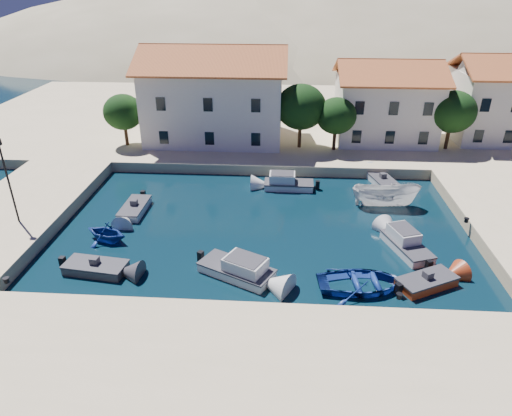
# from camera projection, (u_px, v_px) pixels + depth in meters

# --- Properties ---
(ground) EXTENTS (400.00, 400.00, 0.00)m
(ground) POSITION_uv_depth(u_px,v_px,m) (253.00, 316.00, 25.23)
(ground) COLOR black
(ground) RESTS_ON ground
(quay_south) EXTENTS (52.00, 12.00, 1.00)m
(quay_south) POSITION_uv_depth(u_px,v_px,m) (243.00, 399.00, 19.67)
(quay_south) COLOR #CFB98D
(quay_south) RESTS_ON ground
(quay_west) EXTENTS (8.00, 20.00, 1.00)m
(quay_west) POSITION_uv_depth(u_px,v_px,m) (16.00, 214.00, 35.01)
(quay_west) COLOR #CFB98D
(quay_west) RESTS_ON ground
(quay_north) EXTENTS (80.00, 36.00, 1.00)m
(quay_north) POSITION_uv_depth(u_px,v_px,m) (289.00, 118.00, 58.69)
(quay_north) COLOR #CFB98D
(quay_north) RESTS_ON ground
(hills) EXTENTS (254.00, 176.00, 99.00)m
(hills) POSITION_uv_depth(u_px,v_px,m) (346.00, 119.00, 144.60)
(hills) COLOR gray
(hills) RESTS_ON ground
(building_left) EXTENTS (14.70, 9.45, 9.70)m
(building_left) POSITION_uv_depth(u_px,v_px,m) (215.00, 92.00, 47.80)
(building_left) COLOR silver
(building_left) RESTS_ON quay_north
(building_mid) EXTENTS (10.50, 8.40, 8.30)m
(building_mid) POSITION_uv_depth(u_px,v_px,m) (386.00, 100.00, 47.96)
(building_mid) COLOR silver
(building_mid) RESTS_ON quay_north
(building_right) EXTENTS (9.45, 8.40, 8.80)m
(building_right) POSITION_uv_depth(u_px,v_px,m) (500.00, 97.00, 48.04)
(building_right) COLOR silver
(building_right) RESTS_ON quay_north
(trees) EXTENTS (37.30, 5.30, 6.45)m
(trees) POSITION_uv_depth(u_px,v_px,m) (316.00, 111.00, 45.42)
(trees) COLOR #382314
(trees) RESTS_ON quay_north
(lamppost) EXTENTS (0.35, 0.25, 6.22)m
(lamppost) POSITION_uv_depth(u_px,v_px,m) (6.00, 173.00, 31.22)
(lamppost) COLOR black
(lamppost) RESTS_ON quay_west
(bollards) EXTENTS (29.36, 9.56, 0.30)m
(bollards) POSITION_uv_depth(u_px,v_px,m) (303.00, 262.00, 27.99)
(bollards) COLOR black
(bollards) RESTS_ON ground
(motorboat_grey_sw) EXTENTS (4.11, 2.23, 1.25)m
(motorboat_grey_sw) POSITION_uv_depth(u_px,v_px,m) (96.00, 268.00, 28.91)
(motorboat_grey_sw) COLOR #39383E
(motorboat_grey_sw) RESTS_ON ground
(cabin_cruiser_south) EXTENTS (5.18, 4.00, 1.60)m
(cabin_cruiser_south) POSITION_uv_depth(u_px,v_px,m) (236.00, 268.00, 28.53)
(cabin_cruiser_south) COLOR silver
(cabin_cruiser_south) RESTS_ON ground
(rowboat_south) EXTENTS (5.76, 4.38, 1.12)m
(rowboat_south) POSITION_uv_depth(u_px,v_px,m) (362.00, 288.00, 27.52)
(rowboat_south) COLOR navy
(rowboat_south) RESTS_ON ground
(motorboat_red_se) EXTENTS (4.02, 3.17, 1.25)m
(motorboat_red_se) POSITION_uv_depth(u_px,v_px,m) (427.00, 282.00, 27.55)
(motorboat_red_se) COLOR maroon
(motorboat_red_se) RESTS_ON ground
(cabin_cruiser_east) EXTENTS (3.06, 4.65, 1.60)m
(cabin_cruiser_east) POSITION_uv_depth(u_px,v_px,m) (407.00, 245.00, 31.04)
(cabin_cruiser_east) COLOR silver
(cabin_cruiser_east) RESTS_ON ground
(boat_east) EXTENTS (5.43, 2.06, 2.09)m
(boat_east) POSITION_uv_depth(u_px,v_px,m) (384.00, 206.00, 37.35)
(boat_east) COLOR silver
(boat_east) RESTS_ON ground
(motorboat_white_ne) EXTENTS (2.60, 3.97, 1.25)m
(motorboat_white_ne) POSITION_uv_depth(u_px,v_px,m) (382.00, 181.00, 41.19)
(motorboat_white_ne) COLOR silver
(motorboat_white_ne) RESTS_ON ground
(rowboat_west) EXTENTS (3.86, 3.58, 1.66)m
(rowboat_west) POSITION_uv_depth(u_px,v_px,m) (108.00, 240.00, 32.50)
(rowboat_west) COLOR navy
(rowboat_west) RESTS_ON ground
(motorboat_white_west) EXTENTS (1.78, 3.88, 1.25)m
(motorboat_white_west) POSITION_uv_depth(u_px,v_px,m) (135.00, 208.00, 36.31)
(motorboat_white_west) COLOR silver
(motorboat_white_west) RESTS_ON ground
(cabin_cruiser_north) EXTENTS (4.34, 1.89, 1.60)m
(cabin_cruiser_north) POSITION_uv_depth(u_px,v_px,m) (289.00, 183.00, 40.25)
(cabin_cruiser_north) COLOR silver
(cabin_cruiser_north) RESTS_ON ground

